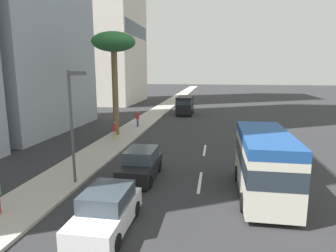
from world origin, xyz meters
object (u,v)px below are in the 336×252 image
at_px(palm_tree, 114,46).
at_px(street_lamp, 73,114).
at_px(car_third, 141,164).
at_px(van_fourth, 185,104).
at_px(car_lead, 106,211).
at_px(pedestrian_by_tree, 115,130).
at_px(pedestrian_mid_block, 138,118).
at_px(minibus_second, 264,162).

bearing_deg(palm_tree, street_lamp, -171.01).
distance_m(car_third, van_fourth, 25.17).
relative_size(car_lead, van_fourth, 0.84).
bearing_deg(palm_tree, pedestrian_by_tree, -164.05).
relative_size(car_third, pedestrian_mid_block, 2.41).
bearing_deg(van_fourth, minibus_second, 13.99).
bearing_deg(minibus_second, van_fourth, 13.99).
xyz_separation_m(minibus_second, pedestrian_mid_block, (15.81, 10.57, -0.63)).
relative_size(minibus_second, pedestrian_mid_block, 3.75).
distance_m(car_lead, street_lamp, 6.05).
relative_size(pedestrian_by_tree, palm_tree, 0.17).
distance_m(van_fourth, pedestrian_by_tree, 17.48).
bearing_deg(palm_tree, car_lead, -162.29).
relative_size(minibus_second, car_third, 1.56).
relative_size(pedestrian_mid_block, pedestrian_by_tree, 1.10).
distance_m(pedestrian_mid_block, palm_tree, 8.25).
bearing_deg(van_fourth, car_lead, 0.37).
distance_m(car_third, pedestrian_mid_block, 14.92).
bearing_deg(minibus_second, palm_tree, 44.38).
height_order(car_lead, car_third, car_third).
relative_size(pedestrian_mid_block, palm_tree, 0.18).
height_order(pedestrian_mid_block, street_lamp, street_lamp).
relative_size(car_lead, palm_tree, 0.44).
distance_m(car_lead, minibus_second, 7.75).
height_order(car_lead, pedestrian_mid_block, pedestrian_mid_block).
xyz_separation_m(pedestrian_by_tree, street_lamp, (-9.85, -1.29, 2.88)).
relative_size(pedestrian_mid_block, street_lamp, 0.29).
height_order(van_fourth, pedestrian_mid_block, van_fourth).
distance_m(car_third, palm_tree, 13.70).
xyz_separation_m(van_fourth, pedestrian_by_tree, (-16.93, 4.31, -0.44)).
bearing_deg(street_lamp, van_fourth, -6.44).
height_order(pedestrian_by_tree, palm_tree, palm_tree).
bearing_deg(car_lead, van_fourth, -179.63).
bearing_deg(car_third, minibus_second, 77.44).
height_order(pedestrian_mid_block, palm_tree, palm_tree).
xyz_separation_m(minibus_second, van_fourth, (26.62, 6.63, -0.29)).
relative_size(van_fourth, palm_tree, 0.52).
xyz_separation_m(van_fourth, pedestrian_mid_block, (-10.81, 3.94, -0.34)).
distance_m(car_lead, car_third, 5.67).
xyz_separation_m(pedestrian_mid_block, street_lamp, (-15.98, -0.92, 2.78)).
xyz_separation_m(minibus_second, pedestrian_by_tree, (9.69, 10.94, -0.73)).
bearing_deg(car_lead, street_lamp, -141.54).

